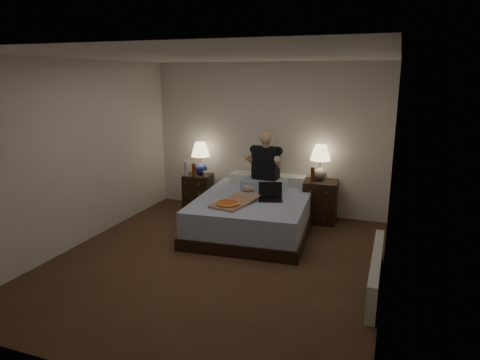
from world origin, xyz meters
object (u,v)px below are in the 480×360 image
at_px(beer_bottle_right, 313,174).
at_px(radiator, 376,271).
at_px(bed, 254,213).
at_px(nightstand_left, 198,191).
at_px(person, 265,161).
at_px(laptop, 271,192).
at_px(pizza_box, 228,204).
at_px(nightstand_right, 320,201).
at_px(soda_can, 205,174).
at_px(beer_bottle_left, 194,170).
at_px(lamp_right, 320,163).
at_px(water_bottle, 186,169).
at_px(lamp_left, 201,158).

relative_size(beer_bottle_right, radiator, 0.14).
xyz_separation_m(bed, nightstand_left, (-1.26, 0.69, 0.04)).
xyz_separation_m(person, laptop, (0.26, -0.54, -0.34)).
distance_m(nightstand_left, radiator, 3.67).
xyz_separation_m(nightstand_left, person, (1.29, -0.28, 0.69)).
bearing_deg(pizza_box, nightstand_right, 64.91).
relative_size(soda_can, laptop, 0.29).
height_order(beer_bottle_left, laptop, beer_bottle_left).
distance_m(lamp_right, water_bottle, 2.27).
distance_m(lamp_left, beer_bottle_left, 0.27).
distance_m(nightstand_right, beer_bottle_left, 2.18).
distance_m(lamp_right, beer_bottle_right, 0.24).
distance_m(nightstand_right, laptop, 1.08).
xyz_separation_m(nightstand_right, pizza_box, (-1.04, -1.36, 0.24)).
height_order(person, pizza_box, person).
height_order(lamp_left, beer_bottle_left, lamp_left).
height_order(beer_bottle_right, pizza_box, beer_bottle_right).
relative_size(bed, radiator, 1.33).
height_order(bed, nightstand_left, nightstand_left).
distance_m(lamp_left, water_bottle, 0.31).
bearing_deg(bed, nightstand_left, 146.82).
relative_size(lamp_right, person, 0.60).
bearing_deg(nightstand_left, lamp_left, 58.76).
relative_size(beer_bottle_right, laptop, 0.68).
distance_m(beer_bottle_left, laptop, 1.69).
bearing_deg(lamp_left, lamp_right, 1.19).
bearing_deg(nightstand_right, beer_bottle_left, -178.23).
bearing_deg(nightstand_right, person, -162.53).
xyz_separation_m(pizza_box, radiator, (2.00, -0.65, -0.37)).
distance_m(lamp_left, pizza_box, 1.78).
bearing_deg(nightstand_right, laptop, -127.43).
height_order(soda_can, beer_bottle_right, beer_bottle_right).
bearing_deg(radiator, nightstand_left, 147.43).
distance_m(bed, lamp_right, 1.34).
height_order(nightstand_left, pizza_box, pizza_box).
bearing_deg(lamp_right, beer_bottle_right, -117.72).
xyz_separation_m(laptop, radiator, (1.54, -1.15, -0.45)).
bearing_deg(laptop, radiator, -54.68).
relative_size(nightstand_right, soda_can, 6.67).
distance_m(person, pizza_box, 1.14).
height_order(beer_bottle_right, laptop, beer_bottle_right).
distance_m(nightstand_right, radiator, 2.23).
xyz_separation_m(nightstand_left, beer_bottle_right, (2.01, -0.05, 0.48)).
height_order(bed, beer_bottle_left, beer_bottle_left).
bearing_deg(nightstand_right, lamp_left, 175.98).
relative_size(nightstand_left, water_bottle, 2.41).
bearing_deg(water_bottle, soda_can, 5.33).
bearing_deg(soda_can, water_bottle, -174.67).
xyz_separation_m(nightstand_left, laptop, (1.55, -0.82, 0.35)).
bearing_deg(laptop, lamp_left, 131.92).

